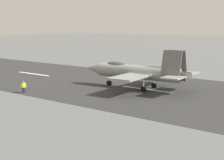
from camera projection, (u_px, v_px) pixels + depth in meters
ground_plane at (152, 90)px, 48.02m from camera, size 400.00×400.00×0.00m
runway_strip at (152, 90)px, 48.01m from camera, size 240.00×26.00×0.02m
fighter_jet at (137, 72)px, 48.56m from camera, size 16.98×13.80×5.65m
crew_person at (24, 87)px, 45.99m from camera, size 0.34×0.69×1.57m
marker_cone_mid at (149, 73)px, 61.85m from camera, size 0.44×0.44×0.55m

